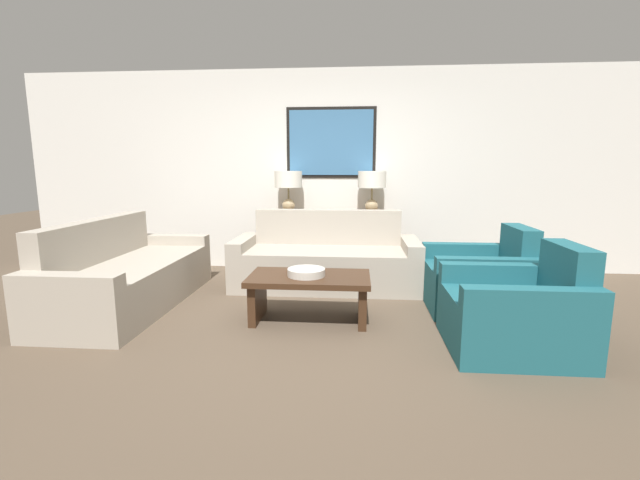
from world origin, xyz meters
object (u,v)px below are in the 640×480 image
at_px(decorative_bowl, 306,272).
at_px(couch_by_side, 128,277).
at_px(armchair_near_camera, 516,314).
at_px(couch_by_back_wall, 326,261).
at_px(coffee_table, 309,288).
at_px(console_table, 330,243).
at_px(table_lamp_left, 288,184).
at_px(table_lamp_right, 372,184).
at_px(armchair_near_back_wall, 480,281).

bearing_deg(decorative_bowl, couch_by_side, 170.48).
bearing_deg(armchair_near_camera, couch_by_back_wall, 133.42).
bearing_deg(couch_by_side, coffee_table, -9.02).
relative_size(console_table, couch_by_back_wall, 0.76).
relative_size(table_lamp_left, couch_by_back_wall, 0.26).
distance_m(table_lamp_right, couch_by_side, 3.05).
bearing_deg(armchair_near_back_wall, decorative_bowl, -163.45).
xyz_separation_m(couch_by_side, armchair_near_back_wall, (3.52, 0.18, -0.01)).
relative_size(coffee_table, armchair_near_back_wall, 1.15).
relative_size(console_table, table_lamp_left, 2.93).
xyz_separation_m(table_lamp_left, couch_by_side, (-1.41, -1.54, -0.88)).
distance_m(table_lamp_right, coffee_table, 2.12).
distance_m(couch_by_back_wall, armchair_near_camera, 2.28).
height_order(couch_by_side, decorative_bowl, couch_by_side).
xyz_separation_m(couch_by_side, armchair_near_camera, (3.52, -0.78, -0.01)).
bearing_deg(console_table, couch_by_side, -141.70).
bearing_deg(coffee_table, console_table, 87.79).
height_order(table_lamp_left, coffee_table, table_lamp_left).
bearing_deg(table_lamp_right, table_lamp_left, 180.00).
relative_size(console_table, coffee_table, 1.49).
bearing_deg(console_table, table_lamp_right, 0.00).
bearing_deg(console_table, coffee_table, -92.21).
height_order(decorative_bowl, armchair_near_camera, armchair_near_camera).
bearing_deg(console_table, armchair_near_camera, -55.89).
bearing_deg(table_lamp_left, armchair_near_back_wall, -32.67).
height_order(console_table, armchair_near_back_wall, armchair_near_back_wall).
relative_size(couch_by_back_wall, armchair_near_camera, 2.24).
xyz_separation_m(couch_by_back_wall, armchair_near_back_wall, (1.57, -0.69, -0.01)).
relative_size(table_lamp_left, armchair_near_back_wall, 0.58).
height_order(armchair_near_back_wall, armchair_near_camera, same).
height_order(table_lamp_left, table_lamp_right, same).
bearing_deg(table_lamp_right, couch_by_side, -148.28).
bearing_deg(table_lamp_left, table_lamp_right, 0.00).
xyz_separation_m(couch_by_side, coffee_table, (1.88, -0.30, 0.01)).
bearing_deg(coffee_table, armchair_near_camera, -16.38).
bearing_deg(armchair_near_back_wall, couch_by_side, -177.00).
bearing_deg(decorative_bowl, armchair_near_camera, -15.73).
distance_m(coffee_table, decorative_bowl, 0.15).
bearing_deg(couch_by_back_wall, armchair_near_camera, -46.58).
distance_m(couch_by_back_wall, couch_by_side, 2.14).
relative_size(table_lamp_right, armchair_near_camera, 0.58).
distance_m(table_lamp_left, armchair_near_back_wall, 2.66).
height_order(couch_by_side, armchair_near_camera, couch_by_side).
relative_size(table_lamp_right, armchair_near_back_wall, 0.58).
distance_m(couch_by_back_wall, decorative_bowl, 1.20).
distance_m(table_lamp_right, decorative_bowl, 2.08).
bearing_deg(table_lamp_right, decorative_bowl, -109.01).
bearing_deg(armchair_near_camera, table_lamp_left, 132.32).
bearing_deg(armchair_near_camera, decorative_bowl, 164.27).
bearing_deg(coffee_table, armchair_near_back_wall, 16.38).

